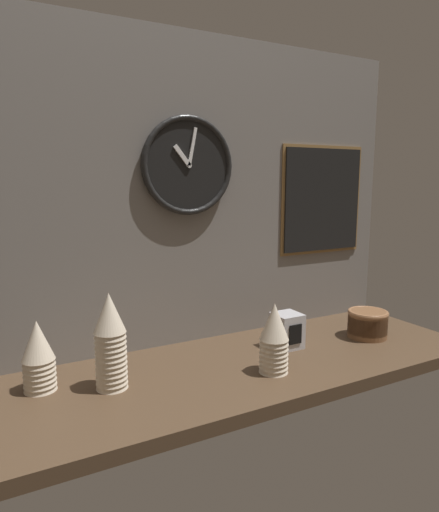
{
  "coord_description": "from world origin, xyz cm",
  "views": [
    {
      "loc": [
        -71.68,
        -117.02,
        57.02
      ],
      "look_at": [
        -5.94,
        4.0,
        33.88
      ],
      "focal_mm": 32.0,
      "sensor_mm": 36.0,
      "label": 1
    }
  ],
  "objects_px": {
    "cup_stack_far_left": "(38,356)",
    "cup_stack_center_right": "(274,338)",
    "menu_board": "(322,200)",
    "wall_clock": "(188,166)",
    "napkin_dispenser": "(287,330)",
    "bowl_stack_far_right": "(368,323)",
    "cup_stack_left": "(110,341)"
  },
  "relations": [
    {
      "from": "wall_clock",
      "to": "menu_board",
      "type": "relative_size",
      "value": 0.77
    },
    {
      "from": "cup_stack_left",
      "to": "menu_board",
      "type": "xyz_separation_m",
      "value": [
        0.93,
        0.23,
        0.35
      ]
    },
    {
      "from": "cup_stack_far_left",
      "to": "cup_stack_left",
      "type": "relative_size",
      "value": 0.73
    },
    {
      "from": "cup_stack_left",
      "to": "napkin_dispenser",
      "type": "height_order",
      "value": "cup_stack_left"
    },
    {
      "from": "cup_stack_left",
      "to": "wall_clock",
      "type": "height_order",
      "value": "wall_clock"
    },
    {
      "from": "cup_stack_far_left",
      "to": "bowl_stack_far_right",
      "type": "height_order",
      "value": "cup_stack_far_left"
    },
    {
      "from": "cup_stack_center_right",
      "to": "bowl_stack_far_right",
      "type": "distance_m",
      "value": 0.49
    },
    {
      "from": "cup_stack_far_left",
      "to": "napkin_dispenser",
      "type": "bearing_deg",
      "value": -4.24
    },
    {
      "from": "cup_stack_left",
      "to": "napkin_dispenser",
      "type": "xyz_separation_m",
      "value": [
        0.61,
        0.02,
        -0.08
      ]
    },
    {
      "from": "napkin_dispenser",
      "to": "cup_stack_left",
      "type": "bearing_deg",
      "value": -178.0
    },
    {
      "from": "cup_stack_left",
      "to": "menu_board",
      "type": "height_order",
      "value": "menu_board"
    },
    {
      "from": "wall_clock",
      "to": "cup_stack_center_right",
      "type": "bearing_deg",
      "value": -71.72
    },
    {
      "from": "cup_stack_far_left",
      "to": "cup_stack_center_right",
      "type": "xyz_separation_m",
      "value": [
        0.63,
        -0.21,
        0.01
      ]
    },
    {
      "from": "cup_stack_far_left",
      "to": "wall_clock",
      "type": "height_order",
      "value": "wall_clock"
    },
    {
      "from": "cup_stack_center_right",
      "to": "cup_stack_left",
      "type": "height_order",
      "value": "cup_stack_left"
    },
    {
      "from": "cup_stack_left",
      "to": "napkin_dispenser",
      "type": "distance_m",
      "value": 0.62
    },
    {
      "from": "cup_stack_left",
      "to": "bowl_stack_far_right",
      "type": "xyz_separation_m",
      "value": [
        0.94,
        -0.04,
        -0.08
      ]
    },
    {
      "from": "cup_stack_far_left",
      "to": "napkin_dispenser",
      "type": "relative_size",
      "value": 1.66
    },
    {
      "from": "cup_stack_left",
      "to": "bowl_stack_far_right",
      "type": "relative_size",
      "value": 1.86
    },
    {
      "from": "bowl_stack_far_right",
      "to": "wall_clock",
      "type": "xyz_separation_m",
      "value": [
        -0.6,
        0.26,
        0.56
      ]
    },
    {
      "from": "wall_clock",
      "to": "cup_stack_far_left",
      "type": "bearing_deg",
      "value": -164.81
    },
    {
      "from": "cup_stack_left",
      "to": "bowl_stack_far_right",
      "type": "distance_m",
      "value": 0.94
    },
    {
      "from": "wall_clock",
      "to": "napkin_dispenser",
      "type": "height_order",
      "value": "wall_clock"
    },
    {
      "from": "bowl_stack_far_right",
      "to": "wall_clock",
      "type": "relative_size",
      "value": 0.44
    },
    {
      "from": "cup_stack_center_right",
      "to": "napkin_dispenser",
      "type": "relative_size",
      "value": 1.78
    },
    {
      "from": "cup_stack_far_left",
      "to": "napkin_dispenser",
      "type": "xyz_separation_m",
      "value": [
        0.79,
        -0.06,
        -0.04
      ]
    },
    {
      "from": "cup_stack_far_left",
      "to": "cup_stack_center_right",
      "type": "relative_size",
      "value": 0.93
    },
    {
      "from": "cup_stack_far_left",
      "to": "wall_clock",
      "type": "xyz_separation_m",
      "value": [
        0.52,
        0.14,
        0.52
      ]
    },
    {
      "from": "cup_stack_far_left",
      "to": "cup_stack_center_right",
      "type": "bearing_deg",
      "value": -18.12
    },
    {
      "from": "menu_board",
      "to": "wall_clock",
      "type": "bearing_deg",
      "value": -179.14
    },
    {
      "from": "cup_stack_center_right",
      "to": "menu_board",
      "type": "height_order",
      "value": "menu_board"
    },
    {
      "from": "cup_stack_center_right",
      "to": "wall_clock",
      "type": "distance_m",
      "value": 0.63
    }
  ]
}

